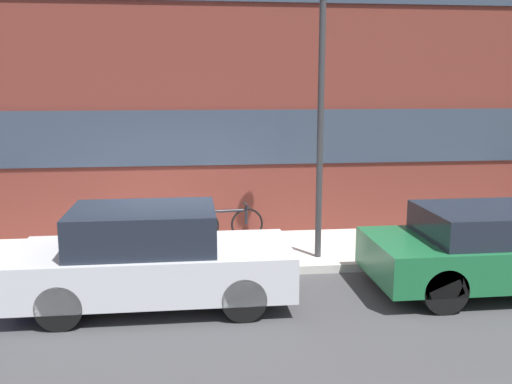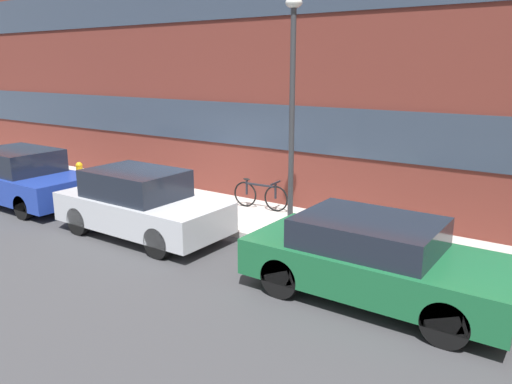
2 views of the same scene
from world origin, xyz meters
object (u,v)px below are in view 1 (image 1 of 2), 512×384
parked_car_silver (152,258)px  lamp_post (321,92)px  bicycle (225,223)px  parked_car_green (499,248)px

parked_car_silver → lamp_post: bearing=29.4°
bicycle → parked_car_green: bearing=-39.3°
parked_car_silver → lamp_post: size_ratio=0.83×
parked_car_silver → parked_car_green: 5.28m
parked_car_silver → parked_car_green: bearing=-0.0°
parked_car_green → parked_car_silver: bearing=180.0°
parked_car_silver → parked_car_green: size_ratio=0.95×
parked_car_green → lamp_post: size_ratio=0.87×
parked_car_silver → bicycle: size_ratio=2.58×
parked_car_green → bicycle: size_ratio=2.71×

